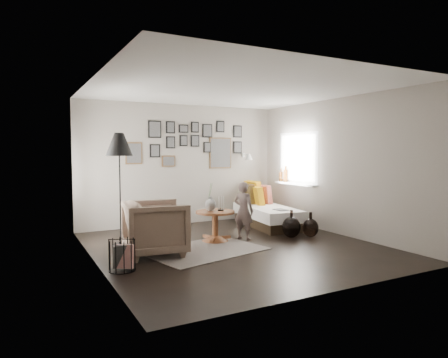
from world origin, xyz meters
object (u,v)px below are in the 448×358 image
pedestal_table (215,227)px  vase (211,203)px  floor_lamp (119,149)px  demijohn_small (310,228)px  child (244,211)px  magazine_basket (122,255)px  demijohn_large (291,227)px  armchair (156,228)px  daybed (265,213)px

pedestal_table → vase: (-0.08, 0.02, 0.44)m
floor_lamp → vase: bearing=-15.4°
demijohn_small → child: bearing=160.8°
magazine_basket → floor_lamp: bearing=77.4°
magazine_basket → child: size_ratio=0.42×
pedestal_table → demijohn_large: (1.37, -0.39, -0.05)m
vase → armchair: size_ratio=0.54×
demijohn_large → demijohn_small: bearing=-18.9°
magazine_basket → child: 2.57m
pedestal_table → demijohn_small: 1.80m
daybed → armchair: bearing=-149.2°
vase → magazine_basket: 2.11m
floor_lamp → demijohn_large: (2.93, -0.82, -1.44)m
armchair → demijohn_large: armchair is taller
child → demijohn_large: bearing=-139.5°
vase → armchair: (-1.14, -0.41, -0.28)m
daybed → child: (-1.08, -0.93, 0.24)m
daybed → magazine_basket: daybed is taller
demijohn_large → child: bearing=160.7°
vase → demijohn_large: size_ratio=0.96×
vase → daybed: vase is taller
vase → armchair: 1.24m
vase → magazine_basket: (-1.79, -0.99, -0.49)m
vase → magazine_basket: size_ratio=1.11×
armchair → demijohn_large: (2.59, -0.00, -0.22)m
daybed → demijohn_small: (0.12, -1.35, -0.10)m
demijohn_small → child: child is taller
armchair → magazine_basket: bearing=138.2°
armchair → magazine_basket: size_ratio=2.07×
vase → demijohn_large: bearing=-15.8°
daybed → demijohn_small: bearing=-77.9°
daybed → child: 1.45m
pedestal_table → floor_lamp: floor_lamp is taller
floor_lamp → daybed: bearing=7.4°
vase → child: child is taller
vase → magazine_basket: bearing=-151.0°
pedestal_table → demijohn_large: bearing=-15.9°
pedestal_table → floor_lamp: bearing=164.7°
demijohn_small → child: size_ratio=0.45×
demijohn_small → magazine_basket: bearing=-172.7°
floor_lamp → armchair: bearing=-67.4°
daybed → vase: bearing=-146.9°
floor_lamp → child: 2.42m
daybed → floor_lamp: floor_lamp is taller
daybed → demijohn_small: size_ratio=4.20×
daybed → floor_lamp: bearing=-165.3°
pedestal_table → armchair: armchair is taller
daybed → child: bearing=-132.0°
floor_lamp → demijohn_large: size_ratio=3.69×
daybed → armchair: size_ratio=2.14×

